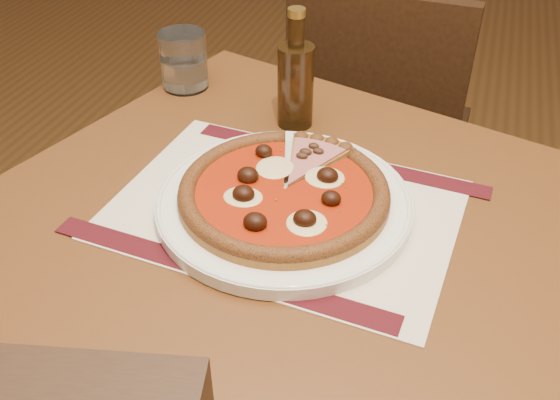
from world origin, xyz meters
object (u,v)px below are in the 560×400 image
object	(u,v)px
chair_far	(378,125)
water_glass	(184,60)
table	(276,282)
bottle	(296,82)
pizza	(284,191)
plate	(284,203)

from	to	relation	value
chair_far	water_glass	bearing A→B (deg)	58.45
table	bottle	bearing A→B (deg)	101.29
table	bottle	distance (m)	0.32
pizza	table	bearing A→B (deg)	-89.07
plate	pizza	distance (m)	0.02
bottle	water_glass	bearing A→B (deg)	163.59
table	plate	world-z (taller)	plate
plate	bottle	xyz separation A→B (m)	(-0.05, 0.22, 0.06)
plate	water_glass	xyz separation A→B (m)	(-0.28, 0.29, 0.04)
bottle	table	bearing A→B (deg)	-78.71
plate	chair_far	bearing A→B (deg)	88.50
chair_far	bottle	distance (m)	0.60
water_glass	bottle	bearing A→B (deg)	-16.41
plate	bottle	distance (m)	0.24
table	pizza	world-z (taller)	pizza
pizza	water_glass	xyz separation A→B (m)	(-0.28, 0.29, 0.02)
water_glass	bottle	world-z (taller)	bottle
table	water_glass	world-z (taller)	water_glass
pizza	bottle	size ratio (longest dim) A/B	1.46
plate	pizza	bearing A→B (deg)	-99.76
chair_far	water_glass	distance (m)	0.61
table	water_glass	bearing A→B (deg)	130.22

